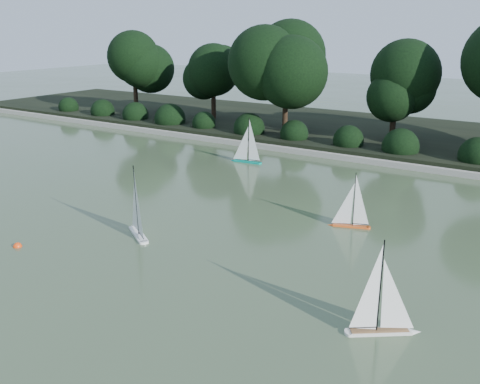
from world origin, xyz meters
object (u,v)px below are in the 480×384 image
Objects in this scene: sailboat_white_b at (386,318)px; sailboat_teal at (245,155)px; race_buoy at (18,247)px; sailboat_white_a at (137,223)px; sailboat_orange at (348,218)px.

sailboat_teal is (-7.03, 7.29, 0.01)m from sailboat_white_b.
sailboat_teal is at bearing 89.42° from race_buoy.
race_buoy is (-0.08, -8.21, -0.24)m from sailboat_teal.
sailboat_white_b is 7.17m from race_buoy.
sailboat_white_a reaches higher than sailboat_white_b.
sailboat_orange is at bearing 42.37° from race_buoy.
sailboat_teal is 8.22m from race_buoy.
sailboat_white_a is 6.59m from sailboat_teal.
sailboat_white_b is (5.59, -0.86, -0.02)m from sailboat_white_a.
sailboat_white_a reaches higher than sailboat_orange.
sailboat_white_a is 1.06× the size of sailboat_white_b.
sailboat_white_b is 0.99× the size of sailboat_teal.
sailboat_orange is 6.83m from race_buoy.
sailboat_white_a is at bearing 49.57° from race_buoy.
sailboat_orange is (3.52, 2.81, -0.05)m from sailboat_white_a.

